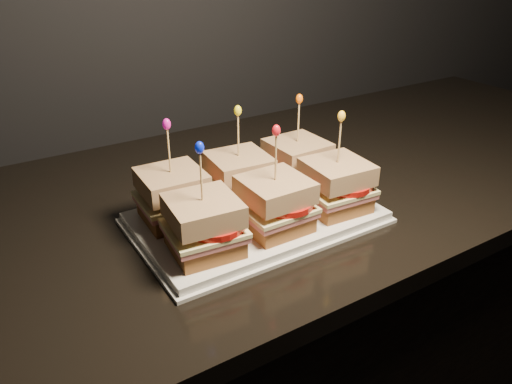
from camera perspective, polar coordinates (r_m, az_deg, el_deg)
granite_slab at (r=0.83m, az=-21.08°, el=-5.92°), size 2.67×0.70×0.03m
platter at (r=0.80m, az=0.00°, el=-2.94°), size 0.37×0.23×0.02m
platter_rim at (r=0.80m, az=0.00°, el=-3.31°), size 0.38×0.24×0.01m
sandwich_0_bread_bot at (r=0.78m, az=-9.34°, el=-2.19°), size 0.09×0.09×0.03m
sandwich_0_ham at (r=0.78m, az=-9.44°, el=-1.12°), size 0.10×0.10×0.01m
sandwich_0_cheese at (r=0.77m, az=-9.47°, el=-0.66°), size 0.11×0.10×0.01m
sandwich_0_tomato at (r=0.77m, az=-8.52°, el=-0.12°), size 0.09×0.09×0.01m
sandwich_0_bread_top at (r=0.76m, az=-9.63°, el=1.19°), size 0.10×0.10×0.03m
sandwich_0_pick at (r=0.74m, az=-9.90°, el=4.37°), size 0.00×0.00×0.09m
sandwich_0_frill at (r=0.73m, az=-10.18°, el=7.65°), size 0.01×0.01×0.02m
sandwich_1_bread_bot at (r=0.83m, az=-1.93°, el=-0.11°), size 0.10×0.10×0.03m
sandwich_1_ham at (r=0.82m, az=-1.95°, el=0.92°), size 0.11×0.10×0.01m
sandwich_1_cheese at (r=0.82m, az=-1.95°, el=1.36°), size 0.11×0.11×0.01m
sandwich_1_tomato at (r=0.81m, az=-1.02°, el=1.88°), size 0.09×0.09×0.01m
sandwich_1_bread_top at (r=0.81m, az=-1.98°, el=3.13°), size 0.10×0.10×0.03m
sandwich_1_pick at (r=0.79m, az=-2.04°, el=6.17°), size 0.00×0.00×0.09m
sandwich_1_frill at (r=0.77m, az=-2.09°, el=9.29°), size 0.01×0.01×0.02m
sandwich_2_bread_bot at (r=0.89m, az=4.62°, el=1.73°), size 0.09×0.09×0.03m
sandwich_2_ham at (r=0.88m, az=4.66°, el=2.70°), size 0.10×0.10×0.01m
sandwich_2_cheese at (r=0.88m, az=4.67°, el=3.12°), size 0.10×0.10×0.01m
sandwich_2_tomato at (r=0.88m, az=5.56°, el=3.60°), size 0.09×0.09×0.01m
sandwich_2_bread_top at (r=0.87m, az=4.74°, el=4.80°), size 0.09×0.09×0.03m
sandwich_2_pick at (r=0.85m, az=4.86°, el=7.65°), size 0.00×0.00×0.09m
sandwich_2_frill at (r=0.84m, az=4.98°, el=10.56°), size 0.01×0.01×0.02m
sandwich_3_bread_bot at (r=0.70m, az=-5.88°, el=-5.76°), size 0.10×0.10×0.03m
sandwich_3_ham at (r=0.69m, az=-5.94°, el=-4.61°), size 0.11×0.10×0.01m
sandwich_3_cheese at (r=0.69m, az=-5.97°, el=-4.11°), size 0.11×0.11×0.01m
sandwich_3_tomato at (r=0.68m, az=-4.87°, el=-3.53°), size 0.09×0.09×0.01m
sandwich_3_bread_top at (r=0.67m, az=-6.08°, el=-2.10°), size 0.10×0.10×0.03m
sandwich_3_pick at (r=0.65m, az=-6.27°, el=1.41°), size 0.00×0.00×0.09m
sandwich_3_frill at (r=0.63m, az=-6.47°, el=5.07°), size 0.01×0.01×0.02m
sandwich_4_bread_bot at (r=0.75m, az=2.13°, el=-3.21°), size 0.09×0.09×0.03m
sandwich_4_ham at (r=0.74m, az=2.15°, el=-2.11°), size 0.10×0.10×0.01m
sandwich_4_cheese at (r=0.74m, az=2.16°, el=-1.63°), size 0.10×0.10×0.01m
sandwich_4_tomato at (r=0.74m, az=3.21°, el=-1.07°), size 0.09×0.09×0.01m
sandwich_4_bread_top at (r=0.73m, az=2.20°, el=0.29°), size 0.09×0.09×0.03m
sandwich_4_pick at (r=0.71m, az=2.27°, el=3.60°), size 0.00×0.00×0.09m
sandwich_4_frill at (r=0.69m, az=2.33°, el=7.03°), size 0.01×0.01×0.02m
sandwich_5_bread_bot at (r=0.81m, az=8.98°, el=-0.96°), size 0.10×0.10×0.03m
sandwich_5_ham at (r=0.81m, az=9.07°, el=0.07°), size 0.11×0.10×0.01m
sandwich_5_cheese at (r=0.80m, az=9.10°, el=0.52°), size 0.11×0.10×0.01m
sandwich_5_tomato at (r=0.80m, az=10.07°, el=1.04°), size 0.09×0.09×0.01m
sandwich_5_bread_top at (r=0.79m, az=9.25°, el=2.31°), size 0.10×0.10×0.03m
sandwich_5_pick at (r=0.77m, az=9.50°, el=5.39°), size 0.00×0.00×0.09m
sandwich_5_frill at (r=0.76m, az=9.75°, el=8.55°), size 0.01×0.01×0.02m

